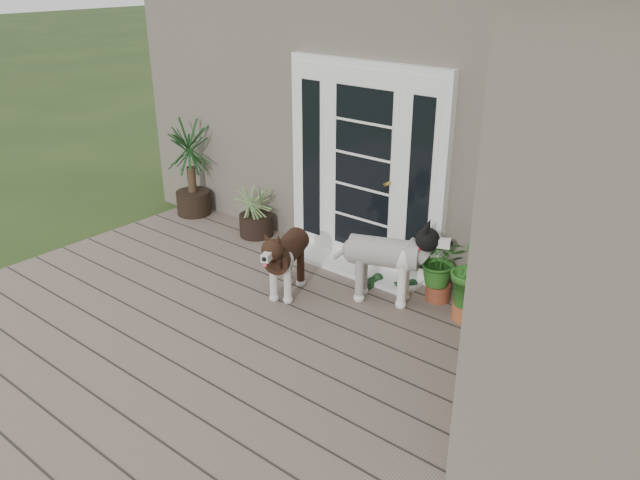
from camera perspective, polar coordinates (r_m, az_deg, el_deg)
The scene contains 14 objects.
deck at distance 5.47m, azimuth -8.32°, elevation -10.88°, with size 6.20×4.60×0.12m, color #6B5B4C.
house_main at distance 8.13m, azimuth 13.91°, elevation 11.77°, with size 7.40×4.00×3.10m, color #665E54.
door_unit at distance 6.59m, azimuth 4.03°, elevation 6.48°, with size 1.90×0.14×2.15m, color white.
door_step at distance 6.83m, azimuth 2.81°, elevation -2.35°, with size 1.60×0.40×0.05m, color white.
brindle_dog at distance 6.19m, azimuth -2.96°, elevation -2.00°, with size 0.35×0.81×0.67m, color #371F14, non-canonical shape.
white_dog at distance 6.07m, azimuth 5.72°, elevation -2.29°, with size 0.38×0.90×0.75m, color silver, non-canonical shape.
spider_plant at distance 7.55m, azimuth -5.81°, elevation 2.91°, with size 0.66×0.66×0.71m, color #88975D, non-canonical shape.
yucca at distance 8.27m, azimuth -11.51°, elevation 6.22°, with size 0.83×0.83×1.20m, color black, non-canonical shape.
herb_a at distance 6.19m, azimuth 10.68°, elevation -2.77°, with size 0.48×0.48×0.61m, color #225D1A.
herb_b at distance 5.91m, azimuth 13.21°, elevation -3.99°, with size 0.45×0.45×0.67m, color #17531D.
herb_c at distance 5.82m, azimuth 18.51°, elevation -5.47°, with size 0.39×0.39×0.61m, color #27661D.
sapling at distance 4.85m, azimuth 20.46°, elevation -5.30°, with size 0.47×0.47×1.58m, color #21661D, non-canonical shape.
clog_left at distance 6.49m, azimuth 4.73°, elevation -3.71°, with size 0.13×0.28×0.08m, color black, non-canonical shape.
clog_right at distance 6.46m, azimuth 7.67°, elevation -4.01°, with size 0.12×0.26×0.08m, color #14341B, non-canonical shape.
Camera 1 is at (3.42, -2.55, 3.15)m, focal length 35.67 mm.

